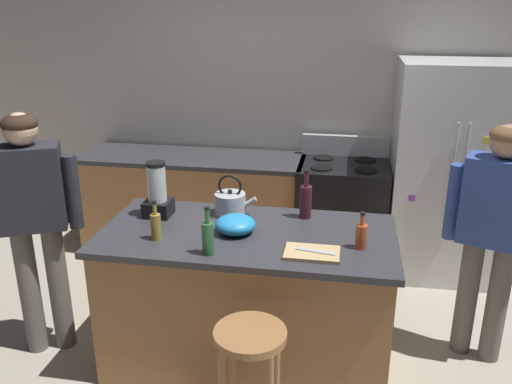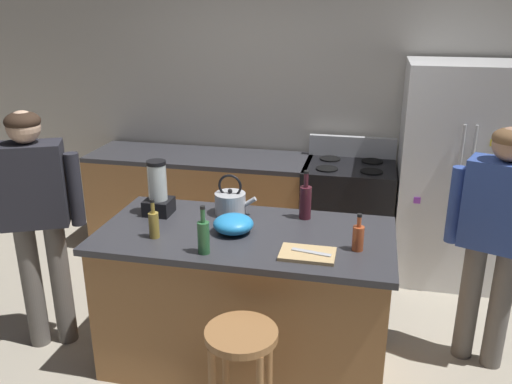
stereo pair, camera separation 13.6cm
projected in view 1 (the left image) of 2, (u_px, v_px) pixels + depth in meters
name	position (u px, v px, depth m)	size (l,w,h in m)	color
ground_plane	(248.00, 359.00, 3.49)	(14.00, 14.00, 0.00)	#B2A893
back_wall	(288.00, 101.00, 4.84)	(8.00, 0.10, 2.70)	#BCB7AD
kitchen_island	(248.00, 298.00, 3.34)	(1.77, 0.88, 0.91)	#9E6B3D
back_counter_run	(194.00, 203.00, 4.91)	(2.00, 0.64, 0.91)	#9E6B3D
refrigerator	(448.00, 172.00, 4.35)	(0.90, 0.73, 1.78)	silver
stove_range	(341.00, 213.00, 4.66)	(0.76, 0.65, 1.09)	black
person_by_island_left	(33.00, 213.00, 3.30)	(0.57, 0.37, 1.60)	#66605B
person_by_sink_right	(494.00, 224.00, 3.24)	(0.58, 0.35, 1.55)	#66605B
bar_stool	(250.00, 359.00, 2.63)	(0.36, 0.36, 0.71)	#9E6B3D
blender_appliance	(157.00, 193.00, 3.39)	(0.17, 0.17, 0.36)	black
bottle_olive_oil	(208.00, 237.00, 2.88)	(0.07, 0.07, 0.28)	#2D6638
bottle_vinegar	(156.00, 225.00, 3.07)	(0.06, 0.06, 0.24)	olive
bottle_wine	(306.00, 200.00, 3.37)	(0.08, 0.08, 0.32)	#471923
bottle_cooking_sauce	(361.00, 235.00, 2.96)	(0.06, 0.06, 0.22)	#B24C26
mixing_bowl	(235.00, 224.00, 3.16)	(0.24, 0.24, 0.11)	#268CD8
tea_kettle	(230.00, 203.00, 3.44)	(0.28, 0.20, 0.27)	#B7BABF
cutting_board	(312.00, 253.00, 2.90)	(0.30, 0.20, 0.02)	tan
chef_knife	(316.00, 251.00, 2.89)	(0.22, 0.03, 0.01)	#B7BABF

